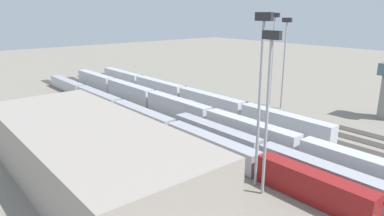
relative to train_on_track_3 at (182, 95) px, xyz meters
name	(u,v)px	position (x,y,z in m)	size (l,w,h in m)	color
ground_plane	(189,109)	(-6.03, 2.50, -2.62)	(400.00, 400.00, 0.00)	gray
track_bed_0	(232,99)	(-6.03, -15.00, -2.56)	(140.00, 2.80, 0.12)	#3D3833
track_bed_1	(220,102)	(-6.03, -10.00, -2.56)	(140.00, 2.80, 0.12)	#3D3833
track_bed_2	(208,104)	(-6.03, -5.00, -2.56)	(140.00, 2.80, 0.12)	#3D3833
track_bed_3	(195,107)	(-6.03, 0.00, -2.56)	(140.00, 2.80, 0.12)	#3D3833
track_bed_4	(182,110)	(-6.03, 5.00, -2.56)	(140.00, 2.80, 0.12)	#3D3833
track_bed_5	(167,114)	(-6.03, 10.00, -2.56)	(140.00, 2.80, 0.12)	#3D3833
track_bed_6	(152,117)	(-6.03, 15.00, -2.56)	(140.00, 2.80, 0.12)	#3D3833
track_bed_7	(135,121)	(-6.03, 20.00, -2.56)	(140.00, 2.80, 0.12)	#3D3833
train_on_track_3	(182,95)	(0.00, 0.00, 0.00)	(95.60, 3.00, 5.00)	silver
train_on_track_6	(261,152)	(-41.97, 15.00, -0.62)	(47.20, 3.06, 3.80)	#A8AAB2
train_on_track_7	(139,115)	(-8.04, 20.00, -0.54)	(114.80, 3.00, 4.40)	maroon
train_on_track_5	(177,108)	(-10.55, 10.00, 0.00)	(119.80, 3.00, 5.00)	silver
light_mast_0	(273,48)	(-18.10, -18.43, 14.21)	(2.80, 0.70, 26.28)	#9EA0A5
light_mast_1	(261,80)	(-46.78, 22.37, 14.37)	(2.80, 0.70, 26.57)	#9EA0A5
light_mast_2	(285,51)	(-22.29, -18.15, 13.53)	(2.80, 0.70, 25.04)	#9EA0A5
light_mast_3	(268,93)	(-49.38, 23.80, 13.08)	(2.80, 0.70, 24.22)	#9EA0A5
maintenance_shed	(87,152)	(-27.79, 41.77, 2.07)	(49.86, 19.54, 9.39)	#9E9389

